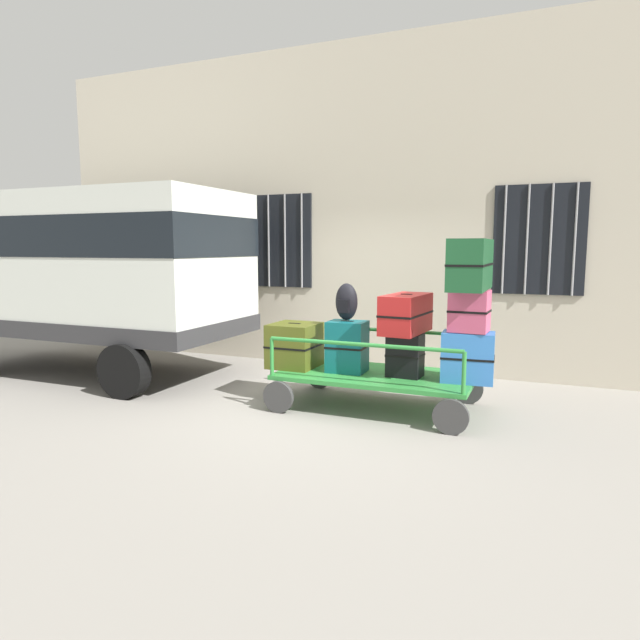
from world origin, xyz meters
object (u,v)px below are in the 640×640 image
luggage_cart (376,379)px  suitcase_midright_top (471,264)px  suitcase_left_bottom (295,345)px  suitcase_center_middle (406,314)px  suitcase_midright_middle (469,311)px  suitcase_midright_bottom (468,357)px  backpack (346,302)px  van (91,264)px  suitcase_center_bottom (405,355)px  suitcase_midleft_bottom (347,346)px

luggage_cart → suitcase_midright_top: bearing=-1.6°
suitcase_left_bottom → suitcase_center_middle: suitcase_center_middle is taller
suitcase_center_middle → suitcase_midright_middle: suitcase_midright_middle is taller
suitcase_midright_bottom → backpack: backpack is taller
luggage_cart → backpack: size_ratio=5.31×
suitcase_midright_middle → backpack: size_ratio=1.05×
suitcase_left_bottom → suitcase_midright_top: (2.10, -0.01, 1.02)m
van → backpack: bearing=-2.8°
suitcase_center_middle → luggage_cart: bearing=178.1°
suitcase_left_bottom → suitcase_center_bottom: 1.40m
suitcase_center_middle → backpack: (-0.73, 0.02, 0.10)m
suitcase_left_bottom → suitcase_center_middle: (1.40, 0.01, 0.46)m
suitcase_left_bottom → suitcase_midright_middle: suitcase_midright_middle is taller
suitcase_left_bottom → suitcase_midright_top: 2.34m
suitcase_center_bottom → suitcase_midright_middle: suitcase_midright_middle is taller
van → backpack: 4.18m
suitcase_midright_top → backpack: (-1.43, 0.04, -0.46)m
backpack → suitcase_midright_top: bearing=-1.5°
suitcase_center_bottom → suitcase_midright_top: suitcase_midright_top is taller
suitcase_left_bottom → suitcase_center_middle: 1.47m
suitcase_midright_top → van: bearing=177.5°
suitcase_midright_top → suitcase_center_middle: bearing=178.6°
luggage_cart → suitcase_left_bottom: size_ratio=3.89×
luggage_cart → suitcase_midright_top: (1.05, -0.03, 1.36)m
suitcase_midright_bottom → suitcase_left_bottom: bearing=-179.6°
suitcase_center_bottom → backpack: backpack is taller
van → luggage_cart: (4.54, -0.21, -1.29)m
luggage_cart → suitcase_midright_middle: suitcase_midright_middle is taller
suitcase_left_bottom → suitcase_center_bottom: (1.40, 0.00, -0.02)m
suitcase_center_bottom → suitcase_midright_top: bearing=-1.1°
luggage_cart → suitcase_midright_bottom: size_ratio=3.93×
suitcase_left_bottom → suitcase_midleft_bottom: size_ratio=0.98×
luggage_cart → suitcase_left_bottom: bearing=-179.0°
suitcase_left_bottom → suitcase_center_middle: bearing=0.3°
suitcase_midright_bottom → suitcase_midleft_bottom: bearing=-178.7°
luggage_cart → suitcase_center_bottom: bearing=-2.5°
van → suitcase_center_bottom: bearing=-2.7°
suitcase_midleft_bottom → suitcase_midright_top: 1.72m
luggage_cart → suitcase_center_bottom: 0.47m
luggage_cart → suitcase_midright_bottom: (1.05, -0.00, 0.34)m
luggage_cart → suitcase_midright_middle: 1.36m
suitcase_center_bottom → suitcase_midright_bottom: bearing=1.0°
van → suitcase_midright_middle: (5.59, -0.21, -0.44)m
suitcase_midright_middle → suitcase_midright_top: bearing=-90.0°
suitcase_center_middle → backpack: 0.74m
suitcase_left_bottom → backpack: 0.88m
suitcase_midleft_bottom → suitcase_center_bottom: size_ratio=1.21×
suitcase_midleft_bottom → suitcase_left_bottom: bearing=178.6°
suitcase_center_bottom → suitcase_center_middle: (0.00, 0.00, 0.48)m
suitcase_center_bottom → backpack: bearing=178.1°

